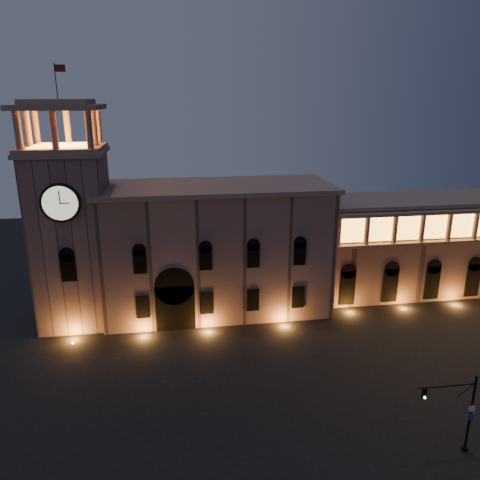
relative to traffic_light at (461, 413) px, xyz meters
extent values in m
plane|color=black|center=(-14.83, 9.25, -3.79)|extent=(160.00, 160.00, 0.00)
cube|color=#876258|center=(-16.83, 31.25, 4.71)|extent=(30.00, 12.00, 17.00)
cube|color=gray|center=(-16.83, 31.25, 13.51)|extent=(30.80, 12.80, 0.60)
cube|color=black|center=(-22.83, 25.85, -0.79)|extent=(5.00, 1.40, 6.00)
cylinder|color=black|center=(-22.83, 25.85, 2.21)|extent=(5.00, 1.40, 5.00)
cube|color=#FFA032|center=(-22.83, 25.65, -0.99)|extent=(4.20, 0.20, 5.00)
cube|color=#876258|center=(-35.33, 30.25, 7.21)|extent=(9.00, 9.00, 22.00)
cube|color=gray|center=(-35.33, 30.25, 18.46)|extent=(9.80, 9.80, 0.50)
cylinder|color=black|center=(-35.33, 25.57, 13.21)|extent=(4.60, 0.35, 4.60)
cylinder|color=beige|center=(-35.33, 25.43, 13.21)|extent=(4.00, 0.12, 4.00)
cube|color=gray|center=(-35.33, 30.25, 18.96)|extent=(9.40, 9.40, 0.50)
cube|color=#FFA032|center=(-35.33, 30.25, 19.26)|extent=(6.80, 6.80, 0.15)
cylinder|color=gray|center=(-39.13, 26.45, 21.31)|extent=(0.76, 0.76, 4.20)
cylinder|color=gray|center=(-35.33, 26.45, 21.31)|extent=(0.76, 0.76, 4.20)
cylinder|color=gray|center=(-31.53, 26.45, 21.31)|extent=(0.76, 0.76, 4.20)
cylinder|color=gray|center=(-39.13, 34.05, 21.31)|extent=(0.76, 0.76, 4.20)
cylinder|color=gray|center=(-35.33, 34.05, 21.31)|extent=(0.76, 0.76, 4.20)
cylinder|color=gray|center=(-31.53, 34.05, 21.31)|extent=(0.76, 0.76, 4.20)
cylinder|color=gray|center=(-39.13, 30.25, 21.31)|extent=(0.76, 0.76, 4.20)
cylinder|color=gray|center=(-31.53, 30.25, 21.31)|extent=(0.76, 0.76, 4.20)
cube|color=gray|center=(-35.33, 30.25, 23.71)|extent=(9.80, 9.80, 0.60)
cube|color=gray|center=(-35.33, 30.25, 24.31)|extent=(7.50, 7.50, 0.60)
cylinder|color=black|center=(-35.33, 30.25, 26.61)|extent=(0.10, 0.10, 4.00)
plane|color=maroon|center=(-34.73, 30.25, 28.01)|extent=(1.20, 0.00, 1.20)
cube|color=#825D53|center=(17.17, 33.25, 3.21)|extent=(40.00, 10.00, 14.00)
cube|color=gray|center=(17.17, 33.25, 10.46)|extent=(40.60, 10.60, 0.50)
cube|color=gray|center=(17.17, 27.75, 5.51)|extent=(40.00, 1.20, 0.40)
cube|color=gray|center=(17.17, 27.75, 9.81)|extent=(40.00, 1.40, 0.50)
cube|color=#FFA032|center=(17.17, 28.30, 7.71)|extent=(38.00, 0.15, 3.60)
cylinder|color=gray|center=(-0.83, 27.75, 7.71)|extent=(0.70, 0.70, 4.00)
cylinder|color=gray|center=(3.17, 27.75, 7.71)|extent=(0.70, 0.70, 4.00)
cylinder|color=gray|center=(7.17, 27.75, 7.71)|extent=(0.70, 0.70, 4.00)
cylinder|color=gray|center=(11.17, 27.75, 7.71)|extent=(0.70, 0.70, 4.00)
cylinder|color=gray|center=(15.17, 27.75, 7.71)|extent=(0.70, 0.70, 4.00)
cylinder|color=gray|center=(19.17, 27.75, 7.71)|extent=(0.70, 0.70, 4.00)
cylinder|color=black|center=(0.88, -0.01, -0.30)|extent=(0.20, 0.20, 6.97)
cylinder|color=black|center=(0.88, -0.01, -3.64)|extent=(0.56, 0.56, 0.30)
sphere|color=black|center=(0.88, -0.01, 3.28)|extent=(0.28, 0.28, 0.28)
cylinder|color=black|center=(-1.60, 0.03, 2.69)|extent=(4.98, 0.19, 0.12)
cube|color=black|center=(-3.50, 0.06, 2.19)|extent=(0.30, 0.28, 0.85)
cylinder|color=#0CE53F|center=(-3.50, -0.10, 1.91)|extent=(0.18, 0.08, 0.18)
cylinder|color=silver|center=(0.83, -0.14, 0.40)|extent=(0.60, 0.05, 0.60)
cylinder|color=navy|center=(0.83, -0.14, -0.40)|extent=(0.60, 0.05, 0.60)
camera|label=1|loc=(-22.93, -29.41, 24.87)|focal=35.00mm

